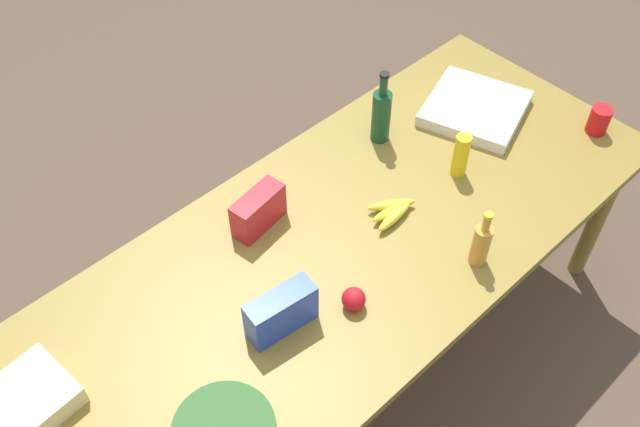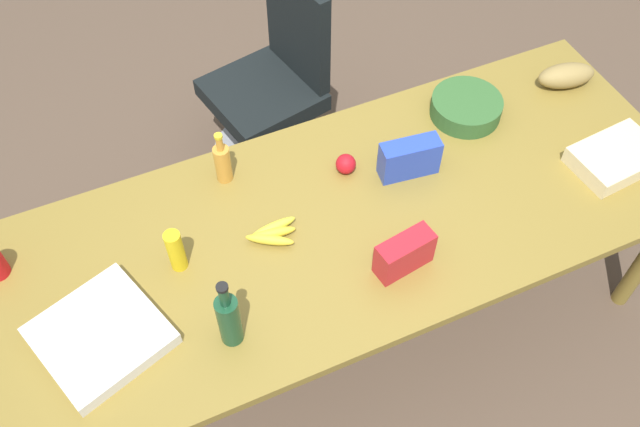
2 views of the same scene
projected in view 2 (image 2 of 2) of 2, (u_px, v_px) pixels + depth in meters
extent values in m
plane|color=brown|center=(343.00, 322.00, 3.09)|extent=(10.00, 10.00, 0.00)
cube|color=olive|center=(348.00, 221.00, 2.48)|extent=(2.59, 0.99, 0.04)
cylinder|color=olive|center=(25.00, 304.00, 2.72)|extent=(0.07, 0.07, 0.74)
cylinder|color=olive|center=(536.00, 124.00, 3.31)|extent=(0.07, 0.07, 0.74)
cylinder|color=gray|center=(267.00, 152.00, 3.67)|extent=(0.56, 0.56, 0.05)
cylinder|color=gray|center=(265.00, 123.00, 3.50)|extent=(0.06, 0.06, 0.38)
cube|color=black|center=(262.00, 95.00, 3.35)|extent=(0.57, 0.57, 0.09)
cube|color=black|center=(298.00, 26.00, 3.18)|extent=(0.15, 0.44, 0.52)
cylinder|color=gold|center=(223.00, 164.00, 2.51)|extent=(0.07, 0.07, 0.16)
cylinder|color=gold|center=(219.00, 143.00, 2.43)|extent=(0.03, 0.03, 0.06)
cylinder|color=gold|center=(218.00, 136.00, 2.40)|extent=(0.03, 0.03, 0.01)
cylinder|color=yellow|center=(176.00, 251.00, 2.28)|extent=(0.07, 0.07, 0.18)
cylinder|color=#154227|center=(229.00, 320.00, 2.10)|extent=(0.08, 0.08, 0.21)
cylinder|color=#154227|center=(224.00, 296.00, 1.98)|extent=(0.03, 0.03, 0.08)
cylinder|color=black|center=(222.00, 287.00, 1.94)|extent=(0.04, 0.04, 0.01)
cube|color=#2743BB|center=(409.00, 158.00, 2.54)|extent=(0.23, 0.11, 0.15)
ellipsoid|color=gold|center=(270.00, 240.00, 2.38)|extent=(0.16, 0.12, 0.04)
ellipsoid|color=yellow|center=(272.00, 233.00, 2.39)|extent=(0.17, 0.06, 0.04)
ellipsoid|color=yellow|center=(273.00, 227.00, 2.41)|extent=(0.17, 0.05, 0.04)
cylinder|color=#305C2B|center=(466.00, 107.00, 2.75)|extent=(0.33, 0.33, 0.08)
cube|color=beige|center=(616.00, 158.00, 2.59)|extent=(0.34, 0.25, 0.07)
cube|color=silver|center=(100.00, 335.00, 2.16)|extent=(0.46, 0.46, 0.05)
cube|color=#B51B26|center=(404.00, 254.00, 2.29)|extent=(0.21, 0.11, 0.14)
sphere|color=red|center=(346.00, 164.00, 2.57)|extent=(0.09, 0.09, 0.08)
ellipsoid|color=olive|center=(566.00, 76.00, 2.84)|extent=(0.26, 0.16, 0.10)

